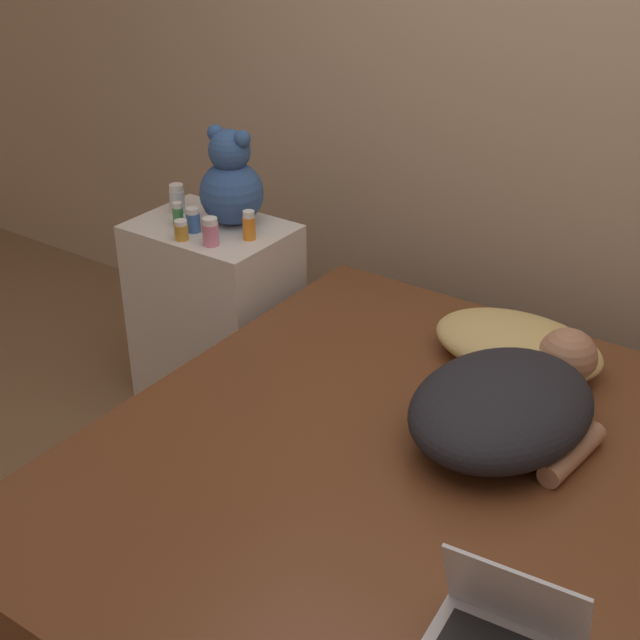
# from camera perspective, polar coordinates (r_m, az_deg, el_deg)

# --- Properties ---
(ground_plane) EXTENTS (12.00, 12.00, 0.00)m
(ground_plane) POSITION_cam_1_polar(r_m,az_deg,el_deg) (2.65, 4.25, -18.11)
(ground_plane) COLOR brown
(wall_back) EXTENTS (8.00, 0.06, 2.60)m
(wall_back) POSITION_cam_1_polar(r_m,az_deg,el_deg) (2.98, 17.51, 15.31)
(wall_back) COLOR tan
(wall_back) RESTS_ON ground_plane
(bed) EXTENTS (1.53, 1.82, 0.54)m
(bed) POSITION_cam_1_polar(r_m,az_deg,el_deg) (2.46, 4.48, -13.88)
(bed) COLOR #2D2319
(bed) RESTS_ON ground_plane
(nightstand) EXTENTS (0.55, 0.40, 0.71)m
(nightstand) POSITION_cam_1_polar(r_m,az_deg,el_deg) (3.32, -6.68, 0.33)
(nightstand) COLOR silver
(nightstand) RESTS_ON ground_plane
(pillow) EXTENTS (0.51, 0.35, 0.12)m
(pillow) POSITION_cam_1_polar(r_m,az_deg,el_deg) (2.70, 12.51, -1.53)
(pillow) COLOR tan
(pillow) RESTS_ON bed
(person_lying) EXTENTS (0.49, 0.74, 0.19)m
(person_lying) POSITION_cam_1_polar(r_m,az_deg,el_deg) (2.37, 12.03, -5.22)
(person_lying) COLOR black
(person_lying) RESTS_ON bed
(laptop) EXTENTS (0.31, 0.24, 0.21)m
(laptop) POSITION_cam_1_polar(r_m,az_deg,el_deg) (1.83, 11.75, -19.24)
(laptop) COLOR silver
(laptop) RESTS_ON bed
(teddy_bear) EXTENTS (0.23, 0.23, 0.35)m
(teddy_bear) POSITION_cam_1_polar(r_m,az_deg,el_deg) (3.13, -5.71, 8.74)
(teddy_bear) COLOR #335693
(teddy_bear) RESTS_ON nightstand
(bottle_clear) EXTENTS (0.06, 0.06, 0.10)m
(bottle_clear) POSITION_cam_1_polar(r_m,az_deg,el_deg) (3.29, -9.14, 7.67)
(bottle_clear) COLOR silver
(bottle_clear) RESTS_ON nightstand
(bottle_amber) EXTENTS (0.05, 0.05, 0.07)m
(bottle_amber) POSITION_cam_1_polar(r_m,az_deg,el_deg) (3.06, -8.88, 5.70)
(bottle_amber) COLOR gold
(bottle_amber) RESTS_ON nightstand
(bottle_pink) EXTENTS (0.05, 0.05, 0.10)m
(bottle_pink) POSITION_cam_1_polar(r_m,az_deg,el_deg) (3.00, -7.02, 5.62)
(bottle_pink) COLOR pink
(bottle_pink) RESTS_ON nightstand
(bottle_green) EXTENTS (0.04, 0.04, 0.09)m
(bottle_green) POSITION_cam_1_polar(r_m,az_deg,el_deg) (3.18, -9.09, 6.69)
(bottle_green) COLOR #3D8E4C
(bottle_green) RESTS_ON nightstand
(bottle_blue) EXTENTS (0.05, 0.05, 0.09)m
(bottle_blue) POSITION_cam_1_polar(r_m,az_deg,el_deg) (3.12, -8.13, 6.35)
(bottle_blue) COLOR #3866B2
(bottle_blue) RESTS_ON nightstand
(bottle_orange) EXTENTS (0.04, 0.04, 0.10)m
(bottle_orange) POSITION_cam_1_polar(r_m,az_deg,el_deg) (3.03, -4.57, 6.05)
(bottle_orange) COLOR orange
(bottle_orange) RESTS_ON nightstand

